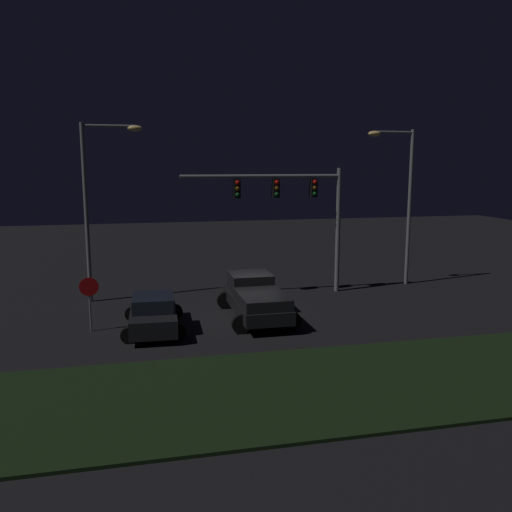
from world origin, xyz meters
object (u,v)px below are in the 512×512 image
car_sedan (153,313)px  street_lamp_right (402,189)px  pickup_truck (255,296)px  stop_sign (89,294)px  traffic_signal_gantry (294,200)px  street_lamp_left (97,191)px

car_sedan → street_lamp_right: street_lamp_right is taller
pickup_truck → car_sedan: pickup_truck is taller
car_sedan → stop_sign: size_ratio=2.00×
traffic_signal_gantry → street_lamp_left: (-9.65, 0.60, 0.52)m
car_sedan → traffic_signal_gantry: (7.34, 4.87, 4.16)m
street_lamp_left → stop_sign: 6.32m
street_lamp_left → stop_sign: size_ratio=3.87×
traffic_signal_gantry → car_sedan: bearing=-146.5°
traffic_signal_gantry → street_lamp_left: 9.68m
traffic_signal_gantry → stop_sign: traffic_signal_gantry is taller
car_sedan → street_lamp_left: size_ratio=0.52×
street_lamp_right → stop_sign: (-16.26, -5.24, -3.80)m
street_lamp_right → stop_sign: bearing=-162.1°
traffic_signal_gantry → street_lamp_right: street_lamp_right is taller
stop_sign → car_sedan: bearing=-10.6°
pickup_truck → traffic_signal_gantry: 6.27m
car_sedan → street_lamp_right: (13.77, 5.71, 4.62)m
street_lamp_left → street_lamp_right: 16.07m
pickup_truck → traffic_signal_gantry: bearing=-36.5°
street_lamp_right → stop_sign: size_ratio=3.83×
car_sedan → stop_sign: stop_sign is taller
pickup_truck → street_lamp_right: (9.34, 4.79, 4.36)m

